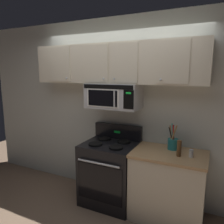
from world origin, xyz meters
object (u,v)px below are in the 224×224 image
object	(u,v)px
over_range_microwave	(114,96)
utensil_crock_teal	(173,143)
stove_range	(110,172)
salt_shaker	(191,153)
pepper_mill	(179,148)

from	to	relation	value
over_range_microwave	utensil_crock_teal	size ratio (longest dim) A/B	2.18
stove_range	utensil_crock_teal	xyz separation A→B (m)	(0.85, 0.15, 0.52)
over_range_microwave	salt_shaker	world-z (taller)	over_range_microwave
stove_range	over_range_microwave	xyz separation A→B (m)	(-0.00, 0.12, 1.11)
over_range_microwave	pepper_mill	size ratio (longest dim) A/B	3.83
salt_shaker	pepper_mill	bearing A→B (deg)	-168.74
pepper_mill	salt_shaker	bearing A→B (deg)	11.26
stove_range	pepper_mill	xyz separation A→B (m)	(0.96, -0.06, 0.53)
over_range_microwave	salt_shaker	xyz separation A→B (m)	(1.10, -0.15, -0.63)
utensil_crock_teal	salt_shaker	bearing A→B (deg)	-36.23
stove_range	salt_shaker	size ratio (longest dim) A/B	11.53
stove_range	over_range_microwave	size ratio (longest dim) A/B	1.47
over_range_microwave	utensil_crock_teal	xyz separation A→B (m)	(0.85, 0.03, -0.58)
over_range_microwave	stove_range	bearing A→B (deg)	-89.86
over_range_microwave	utensil_crock_teal	bearing A→B (deg)	2.29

